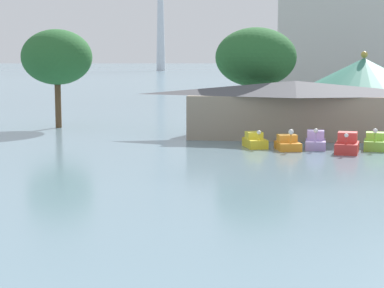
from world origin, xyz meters
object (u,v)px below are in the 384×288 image
at_px(shoreline_tree_mid, 256,58).
at_px(pedal_boat_yellow, 255,141).
at_px(pedal_boat_red, 347,145).
at_px(shoreline_tree_tall_left, 57,57).
at_px(pedal_boat_lavender, 316,141).
at_px(background_building_block, 360,40).
at_px(pedal_boat_lime, 375,143).
at_px(pedal_boat_orange, 288,144).
at_px(boathouse, 295,108).
at_px(green_roof_pavilion, 363,87).

bearing_deg(shoreline_tree_mid, pedal_boat_yellow, -88.17).
bearing_deg(pedal_boat_red, shoreline_tree_tall_left, -108.04).
bearing_deg(shoreline_tree_mid, pedal_boat_lavender, -67.77).
xyz_separation_m(shoreline_tree_tall_left, shoreline_tree_mid, (19.66, 0.27, -0.03)).
distance_m(shoreline_tree_tall_left, background_building_block, 55.24).
bearing_deg(shoreline_tree_mid, pedal_boat_lime, -52.80).
bearing_deg(shoreline_tree_tall_left, pedal_boat_orange, -30.27).
height_order(pedal_boat_lavender, boathouse, boathouse).
relative_size(boathouse, shoreline_tree_tall_left, 2.01).
height_order(pedal_boat_orange, green_roof_pavilion, green_roof_pavilion).
bearing_deg(pedal_boat_red, green_roof_pavilion, 179.75).
xyz_separation_m(pedal_boat_orange, background_building_block, (11.95, 56.21, 9.30)).
bearing_deg(pedal_boat_yellow, pedal_boat_red, 54.52).
xyz_separation_m(pedal_boat_yellow, pedal_boat_lavender, (4.67, -0.06, 0.07)).
distance_m(pedal_boat_orange, pedal_boat_red, 4.43).
xyz_separation_m(pedal_boat_yellow, shoreline_tree_tall_left, (-20.05, 12.05, 6.53)).
distance_m(pedal_boat_red, background_building_block, 58.51).
bearing_deg(pedal_boat_lavender, boathouse, -163.93).
xyz_separation_m(pedal_boat_lavender, shoreline_tree_tall_left, (-24.72, 12.11, 6.47)).
height_order(pedal_boat_orange, background_building_block, background_building_block).
height_order(pedal_boat_lime, boathouse, boathouse).
xyz_separation_m(shoreline_tree_mid, background_building_block, (14.87, 42.77, 2.79)).
relative_size(pedal_boat_red, green_roof_pavilion, 0.22).
relative_size(pedal_boat_orange, shoreline_tree_mid, 0.26).
height_order(pedal_boat_yellow, pedal_boat_orange, pedal_boat_orange).
xyz_separation_m(pedal_boat_red, shoreline_tree_tall_left, (-26.88, 14.25, 6.42)).
relative_size(pedal_boat_lavender, pedal_boat_red, 0.95).
bearing_deg(pedal_boat_orange, shoreline_tree_mid, 179.65).
xyz_separation_m(pedal_boat_lavender, pedal_boat_lime, (4.44, -0.13, -0.01)).
relative_size(pedal_boat_lavender, boathouse, 0.14).
height_order(pedal_boat_yellow, shoreline_tree_mid, shoreline_tree_mid).
relative_size(pedal_boat_red, boathouse, 0.15).
height_order(pedal_boat_yellow, pedal_boat_lavender, pedal_boat_lavender).
bearing_deg(pedal_boat_lavender, pedal_boat_lime, 91.49).
distance_m(pedal_boat_red, green_roof_pavilion, 21.29).
bearing_deg(background_building_block, pedal_boat_lavender, -100.08).
relative_size(pedal_boat_lavender, shoreline_tree_tall_left, 0.29).
distance_m(pedal_boat_yellow, pedal_boat_lime, 9.11).
bearing_deg(green_roof_pavilion, pedal_boat_red, -100.13).
bearing_deg(pedal_boat_lavender, background_building_block, 173.13).
distance_m(pedal_boat_yellow, shoreline_tree_mid, 13.93).
xyz_separation_m(pedal_boat_yellow, shoreline_tree_mid, (-0.39, 12.31, 6.50)).
xyz_separation_m(pedal_boat_orange, pedal_boat_lavender, (2.14, 1.07, 0.08)).
height_order(pedal_boat_orange, shoreline_tree_mid, shoreline_tree_mid).
distance_m(pedal_boat_lime, shoreline_tree_tall_left, 32.28).
distance_m(pedal_boat_orange, boathouse, 7.81).
relative_size(green_roof_pavilion, background_building_block, 0.51).
distance_m(pedal_boat_red, shoreline_tree_mid, 17.42).
height_order(pedal_boat_red, green_roof_pavilion, green_roof_pavilion).
bearing_deg(boathouse, pedal_boat_lime, -47.96).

